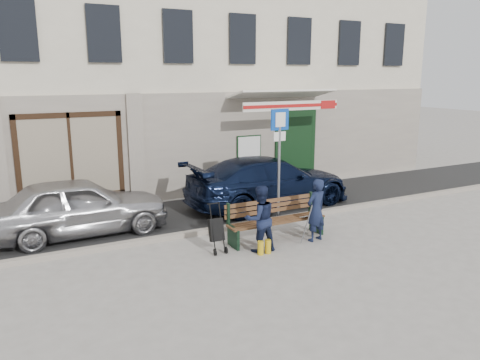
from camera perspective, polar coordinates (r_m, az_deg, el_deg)
ground at (r=10.36m, az=2.63°, el=-8.40°), size 80.00×80.00×0.00m
asphalt_lane at (r=12.99m, az=-4.19°, el=-3.98°), size 60.00×3.20×0.01m
curb at (r=11.59m, az=-1.07°, el=-5.75°), size 60.00×0.18×0.12m
building at (r=17.55m, az=-11.62°, el=16.55°), size 20.00×8.27×10.00m
car_silver at (r=11.66m, az=-19.05°, el=-3.06°), size 4.14×1.73×1.40m
car_navy at (r=13.50m, az=3.54°, el=-0.19°), size 4.99×2.13×1.43m
parking_sign at (r=12.03m, az=4.82°, el=4.21°), size 0.54×0.09×2.89m
bench at (r=10.81m, az=4.27°, el=-4.94°), size 2.40×1.17×0.98m
man at (r=10.78m, az=9.25°, el=-3.65°), size 0.59×0.45×1.45m
woman at (r=10.03m, az=2.45°, el=-4.73°), size 0.72×0.57×1.45m
stroller at (r=10.07m, az=-2.89°, el=-6.20°), size 0.32×0.44×1.05m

